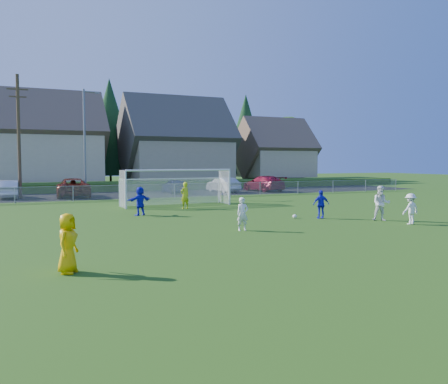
{
  "coord_description": "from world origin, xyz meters",
  "views": [
    {
      "loc": [
        -10.54,
        -14.85,
        3.06
      ],
      "look_at": [
        0.0,
        8.0,
        1.4
      ],
      "focal_mm": 38.0,
      "sensor_mm": 36.0,
      "label": 1
    }
  ],
  "objects": [
    {
      "name": "ground",
      "position": [
        0.0,
        0.0,
        0.0
      ],
      "size": [
        160.0,
        160.0,
        0.0
      ],
      "primitive_type": "plane",
      "color": "#193D0C",
      "rests_on": "ground"
    },
    {
      "name": "asphalt_lot",
      "position": [
        0.0,
        27.5,
        0.01
      ],
      "size": [
        60.0,
        60.0,
        0.0
      ],
      "primitive_type": "plane",
      "color": "black",
      "rests_on": "ground"
    },
    {
      "name": "grass_embankment",
      "position": [
        0.0,
        35.0,
        0.4
      ],
      "size": [
        70.0,
        6.0,
        0.8
      ],
      "primitive_type": "cube",
      "color": "#1E420F",
      "rests_on": "ground"
    },
    {
      "name": "soccer_ball",
      "position": [
        3.35,
        6.29,
        0.11
      ],
      "size": [
        0.22,
        0.22,
        0.22
      ],
      "primitive_type": "sphere",
      "color": "white",
      "rests_on": "ground"
    },
    {
      "name": "referee",
      "position": [
        -9.07,
        -1.51,
        0.82
      ],
      "size": [
        0.86,
        0.96,
        1.64
      ],
      "primitive_type": "imported",
      "rotation": [
        0.0,
        0.0,
        1.02
      ],
      "color": "#FFBC05",
      "rests_on": "ground"
    },
    {
      "name": "player_white_a",
      "position": [
        -1.16,
        3.55,
        0.73
      ],
      "size": [
        0.55,
        0.38,
        1.46
      ],
      "primitive_type": "imported",
      "rotation": [
        0.0,
        0.0,
        -0.05
      ],
      "color": "white",
      "rests_on": "ground"
    },
    {
      "name": "player_white_b",
      "position": [
        6.81,
        3.61,
        0.89
      ],
      "size": [
        1.1,
        1.08,
        1.79
      ],
      "primitive_type": "imported",
      "rotation": [
        0.0,
        0.0,
        -0.7
      ],
      "color": "white",
      "rests_on": "ground"
    },
    {
      "name": "player_white_c",
      "position": [
        7.15,
        2.01,
        0.75
      ],
      "size": [
        1.0,
        0.61,
        1.49
      ],
      "primitive_type": "imported",
      "rotation": [
        0.0,
        0.0,
        3.2
      ],
      "color": "white",
      "rests_on": "ground"
    },
    {
      "name": "player_blue_a",
      "position": [
        4.63,
        5.71,
        0.75
      ],
      "size": [
        0.95,
        0.58,
        1.51
      ],
      "primitive_type": "imported",
      "rotation": [
        0.0,
        0.0,
        2.88
      ],
      "color": "#1418C1",
      "rests_on": "ground"
    },
    {
      "name": "player_blue_b",
      "position": [
        -3.74,
        11.14,
        0.81
      ],
      "size": [
        1.57,
        0.96,
        1.62
      ],
      "primitive_type": "imported",
      "rotation": [
        0.0,
        0.0,
        3.49
      ],
      "color": "#1418C1",
      "rests_on": "ground"
    },
    {
      "name": "goalkeeper",
      "position": [
        -0.21,
        13.5,
        0.86
      ],
      "size": [
        0.72,
        0.57,
        1.71
      ],
      "primitive_type": "imported",
      "rotation": [
        0.0,
        0.0,
        3.44
      ],
      "color": "#CDDD1A",
      "rests_on": "ground"
    },
    {
      "name": "car_b",
      "position": [
        -10.42,
        27.47,
        0.74
      ],
      "size": [
        1.71,
        4.52,
        1.47
      ],
      "primitive_type": "imported",
      "rotation": [
        0.0,
        0.0,
        3.11
      ],
      "color": "silver",
      "rests_on": "ground"
    },
    {
      "name": "car_c",
      "position": [
        -5.41,
        26.76,
        0.79
      ],
      "size": [
        3.13,
        5.93,
        1.59
      ],
      "primitive_type": "imported",
      "rotation": [
        0.0,
        0.0,
        3.05
      ],
      "color": "#631A0B",
      "rests_on": "ground"
    },
    {
      "name": "car_e",
      "position": [
        3.92,
        27.69,
        0.68
      ],
      "size": [
        1.66,
        4.03,
        1.37
      ],
      "primitive_type": "imported",
      "rotation": [
        0.0,
        0.0,
        3.15
      ],
      "color": "#141646",
      "rests_on": "ground"
    },
    {
      "name": "car_f",
      "position": [
        8.72,
        27.1,
        0.72
      ],
      "size": [
        1.95,
        4.47,
        1.43
      ],
      "primitive_type": "imported",
      "rotation": [
        0.0,
        0.0,
        3.24
      ],
      "color": "silver",
      "rests_on": "ground"
    },
    {
      "name": "car_g",
      "position": [
        13.07,
        26.78,
        0.77
      ],
      "size": [
        2.59,
        5.49,
        1.55
      ],
      "primitive_type": "imported",
      "rotation": [
        0.0,
        0.0,
        3.22
      ],
      "color": "maroon",
      "rests_on": "ground"
    },
    {
      "name": "soccer_goal",
      "position": [
        0.0,
        16.05,
        1.63
      ],
      "size": [
        7.42,
        1.9,
        2.5
      ],
      "color": "white",
      "rests_on": "ground"
    },
    {
      "name": "chainlink_fence",
      "position": [
        0.0,
        22.0,
        0.63
      ],
      "size": [
        52.06,
        0.06,
        1.2
      ],
      "color": "gray",
      "rests_on": "ground"
    },
    {
      "name": "streetlight",
      "position": [
        -4.45,
        26.0,
        4.84
      ],
      "size": [
        1.38,
        0.18,
        9.0
      ],
      "color": "slate",
      "rests_on": "ground"
    },
    {
      "name": "utility_pole",
      "position": [
        -9.5,
        27.0,
        5.15
      ],
      "size": [
        1.6,
        0.26,
        10.0
      ],
      "color": "#473321",
      "rests_on": "ground"
    },
    {
      "name": "houses_row",
      "position": [
        1.97,
        42.46,
        7.33
      ],
      "size": [
        53.9,
        11.45,
        13.27
      ],
      "color": "tan",
      "rests_on": "ground"
    },
    {
      "name": "tree_row",
      "position": [
        1.04,
        48.74,
        6.91
      ],
      "size": [
        65.98,
        12.36,
        13.8
      ],
      "color": "#382616",
      "rests_on": "ground"
    }
  ]
}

